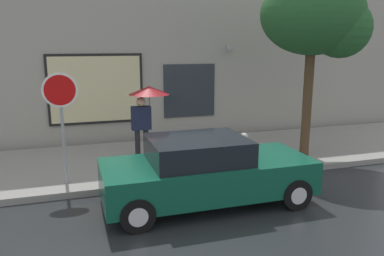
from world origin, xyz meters
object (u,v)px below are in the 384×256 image
(pedestrian_with_umbrella, at_px, (147,101))
(stop_sign, at_px, (61,107))
(fire_hydrant, at_px, (243,147))
(street_tree, at_px, (319,18))
(parked_car, at_px, (206,172))

(pedestrian_with_umbrella, distance_m, stop_sign, 2.43)
(fire_hydrant, xyz_separation_m, street_tree, (2.04, -0.07, 3.40))
(stop_sign, bearing_deg, pedestrian_with_umbrella, 29.16)
(pedestrian_with_umbrella, height_order, street_tree, street_tree)
(street_tree, relative_size, stop_sign, 1.96)
(fire_hydrant, xyz_separation_m, stop_sign, (-4.59, -0.40, 1.40))
(parked_car, height_order, stop_sign, stop_sign)
(pedestrian_with_umbrella, distance_m, street_tree, 5.08)
(street_tree, bearing_deg, stop_sign, -177.21)
(parked_car, bearing_deg, stop_sign, 149.08)
(pedestrian_with_umbrella, relative_size, stop_sign, 0.81)
(fire_hydrant, relative_size, street_tree, 0.16)
(fire_hydrant, xyz_separation_m, pedestrian_with_umbrella, (-2.47, 0.79, 1.26))
(pedestrian_with_umbrella, bearing_deg, fire_hydrant, -17.61)
(parked_car, relative_size, street_tree, 0.87)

